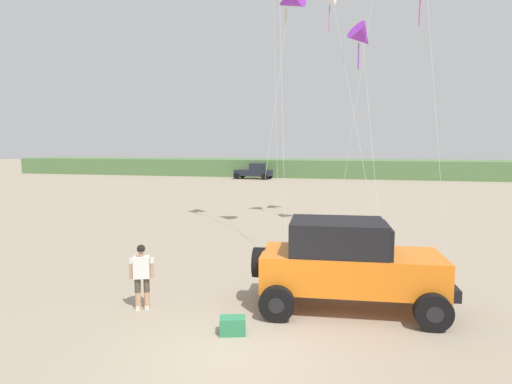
{
  "coord_description": "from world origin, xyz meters",
  "views": [
    {
      "loc": [
        2.33,
        -7.81,
        4.1
      ],
      "look_at": [
        -0.45,
        3.36,
        2.88
      ],
      "focal_mm": 30.33,
      "sensor_mm": 36.0,
      "label": 1
    }
  ],
  "objects_px": {
    "jeep": "(348,262)",
    "kite_yellow_diamond": "(362,37)",
    "distant_pickup": "(254,171)",
    "kite_red_delta": "(289,0)",
    "cooler_box": "(233,326)",
    "person_watching": "(142,273)"
  },
  "relations": [
    {
      "from": "distant_pickup",
      "to": "kite_red_delta",
      "type": "xyz_separation_m",
      "value": [
        10.11,
        -33.82,
        9.33
      ]
    },
    {
      "from": "cooler_box",
      "to": "kite_red_delta",
      "type": "distance_m",
      "value": 14.33
    },
    {
      "from": "jeep",
      "to": "cooler_box",
      "type": "bearing_deg",
      "value": -138.39
    },
    {
      "from": "cooler_box",
      "to": "kite_yellow_diamond",
      "type": "height_order",
      "value": "kite_yellow_diamond"
    },
    {
      "from": "jeep",
      "to": "kite_yellow_diamond",
      "type": "bearing_deg",
      "value": 89.37
    },
    {
      "from": "cooler_box",
      "to": "jeep",
      "type": "bearing_deg",
      "value": 24.59
    },
    {
      "from": "jeep",
      "to": "kite_red_delta",
      "type": "height_order",
      "value": "kite_red_delta"
    },
    {
      "from": "cooler_box",
      "to": "kite_red_delta",
      "type": "bearing_deg",
      "value": 76.09
    },
    {
      "from": "jeep",
      "to": "kite_red_delta",
      "type": "xyz_separation_m",
      "value": [
        -2.93,
        8.06,
        9.07
      ]
    },
    {
      "from": "person_watching",
      "to": "cooler_box",
      "type": "bearing_deg",
      "value": -17.44
    },
    {
      "from": "jeep",
      "to": "person_watching",
      "type": "relative_size",
      "value": 2.97
    },
    {
      "from": "jeep",
      "to": "person_watching",
      "type": "distance_m",
      "value": 5.17
    },
    {
      "from": "jeep",
      "to": "distant_pickup",
      "type": "xyz_separation_m",
      "value": [
        -13.04,
        41.88,
        -0.26
      ]
    },
    {
      "from": "person_watching",
      "to": "kite_yellow_diamond",
      "type": "relative_size",
      "value": 0.17
    },
    {
      "from": "cooler_box",
      "to": "distant_pickup",
      "type": "bearing_deg",
      "value": 86.61
    },
    {
      "from": "jeep",
      "to": "distant_pickup",
      "type": "height_order",
      "value": "jeep"
    },
    {
      "from": "cooler_box",
      "to": "kite_yellow_diamond",
      "type": "relative_size",
      "value": 0.06
    },
    {
      "from": "distant_pickup",
      "to": "jeep",
      "type": "bearing_deg",
      "value": -72.7
    },
    {
      "from": "jeep",
      "to": "cooler_box",
      "type": "distance_m",
      "value": 3.34
    },
    {
      "from": "kite_red_delta",
      "to": "kite_yellow_diamond",
      "type": "relative_size",
      "value": 1.12
    },
    {
      "from": "distant_pickup",
      "to": "kite_yellow_diamond",
      "type": "xyz_separation_m",
      "value": [
        13.15,
        -31.79,
        8.12
      ]
    },
    {
      "from": "person_watching",
      "to": "distant_pickup",
      "type": "xyz_separation_m",
      "value": [
        -8.04,
        43.17,
        0.0
      ]
    }
  ]
}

